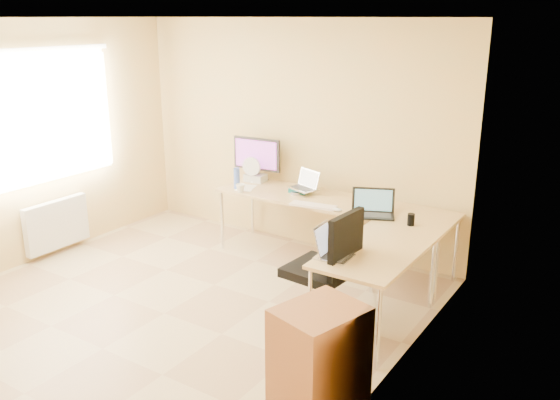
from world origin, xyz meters
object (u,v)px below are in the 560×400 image
Objects in this scene: laptop_black at (373,203)px; laptop_return at (335,245)px; desk_main at (331,232)px; monitor at (257,159)px; desk_return at (375,288)px; water_bottle at (237,178)px; cabinet at (319,361)px; office_chair at (319,274)px; laptop_center at (303,180)px; mug at (240,188)px; desk_fan at (254,170)px; keyboard at (313,206)px.

laptop_black is 1.30× the size of laptop_return.
desk_main is 4.32× the size of monitor.
water_bottle reaches higher than desk_return.
cabinet is (0.15, -1.24, -0.01)m from desk_return.
laptop_center is at bearing 130.25° from office_chair.
laptop_return is 0.29× the size of office_chair.
laptop_black is 0.38× the size of office_chair.
mug reaches higher than cabinet.
desk_main is 1.24m from water_bottle.
cabinet is at bearing -160.76° from laptop_return.
monitor is 0.56m from mug.
monitor reaches higher than office_chair.
laptop_return is at bearing 128.34° from cabinet.
desk_return is 5.41× the size of water_bottle.
laptop_center reaches higher than laptop_return.
monitor is 0.77× the size of cabinet.
cabinet is (2.25, -2.05, -0.49)m from water_bottle.
mug is 0.46m from desk_fan.
desk_main is 9.41× the size of desk_fan.
laptop_return is 1.06m from cabinet.
laptop_black is at bearing -20.78° from desk_fan.
desk_fan is 0.88× the size of laptop_return.
mug is 0.09× the size of office_chair.
laptop_center is 2.80m from cabinet.
laptop_center reaches higher than water_bottle.
desk_main is at bearing 12.83° from laptop_center.
keyboard is at bearing -5.40° from water_bottle.
laptop_center reaches higher than desk_main.
keyboard is 1.16m from desk_fan.
office_chair is 1.39× the size of cabinet.
keyboard is 1.18m from office_chair.
laptop_return is at bearing -120.39° from desk_return.
laptop_return reaches higher than desk_main.
laptop_center is at bearing 139.27° from cabinet.
water_bottle is at bearing 141.51° from mug.
water_bottle is (0.00, -0.40, -0.14)m from monitor.
laptop_black is 2.14m from cabinet.
laptop_center is (-0.39, 0.05, 0.52)m from desk_main.
desk_main is 5.45× the size of keyboard.
laptop_black is at bearing -1.44° from water_bottle.
cabinet is (1.19, -1.95, -0.38)m from keyboard.
desk_return is at bearing -36.81° from desk_fan.
keyboard reaches higher than desk_main.
office_chair is at bearing -32.39° from water_bottle.
desk_return is 2.14m from mug.
office_chair is (0.63, -0.97, -0.24)m from keyboard.
laptop_return is at bearing -30.50° from laptop_center.
laptop_black is at bearing 117.37° from desk_return.
laptop_black is at bearing 2.09° from mug.
laptop_black is 1.09m from office_chair.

